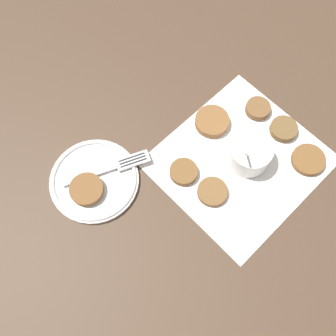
% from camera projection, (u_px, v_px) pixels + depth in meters
% --- Properties ---
extents(ground_plane, '(4.00, 4.00, 0.00)m').
position_uv_depth(ground_plane, '(243.00, 165.00, 0.88)').
color(ground_plane, '#4C3828').
extents(napkin, '(0.36, 0.33, 0.00)m').
position_uv_depth(napkin, '(240.00, 161.00, 0.88)').
color(napkin, white).
rests_on(napkin, ground_plane).
extents(sauce_bowl, '(0.10, 0.09, 0.12)m').
position_uv_depth(sauce_bowl, '(249.00, 154.00, 0.86)').
color(sauce_bowl, white).
rests_on(sauce_bowl, napkin).
extents(fritter_0, '(0.08, 0.08, 0.02)m').
position_uv_depth(fritter_0, '(212.00, 121.00, 0.91)').
color(fritter_0, brown).
rests_on(fritter_0, napkin).
extents(fritter_1, '(0.07, 0.07, 0.01)m').
position_uv_depth(fritter_1, '(211.00, 190.00, 0.85)').
color(fritter_1, brown).
rests_on(fritter_1, napkin).
extents(fritter_2, '(0.06, 0.06, 0.02)m').
position_uv_depth(fritter_2, '(283.00, 128.00, 0.90)').
color(fritter_2, brown).
rests_on(fritter_2, napkin).
extents(fritter_3, '(0.06, 0.06, 0.02)m').
position_uv_depth(fritter_3, '(258.00, 108.00, 0.92)').
color(fritter_3, brown).
rests_on(fritter_3, napkin).
extents(fritter_4, '(0.06, 0.06, 0.02)m').
position_uv_depth(fritter_4, '(184.00, 172.00, 0.86)').
color(fritter_4, brown).
rests_on(fritter_4, napkin).
extents(fritter_5, '(0.08, 0.08, 0.01)m').
position_uv_depth(fritter_5, '(308.00, 160.00, 0.88)').
color(fritter_5, brown).
rests_on(fritter_5, napkin).
extents(serving_plate, '(0.20, 0.20, 0.02)m').
position_uv_depth(serving_plate, '(94.00, 180.00, 0.86)').
color(serving_plate, white).
rests_on(serving_plate, ground_plane).
extents(fritter_on_plate, '(0.07, 0.07, 0.01)m').
position_uv_depth(fritter_on_plate, '(86.00, 189.00, 0.84)').
color(fritter_on_plate, brown).
rests_on(fritter_on_plate, serving_plate).
extents(fork, '(0.19, 0.09, 0.00)m').
position_uv_depth(fork, '(116.00, 166.00, 0.86)').
color(fork, silver).
rests_on(fork, serving_plate).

